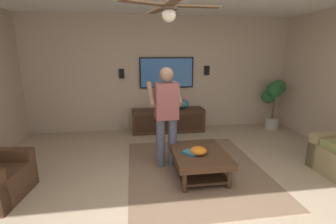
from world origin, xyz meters
name	(u,v)px	position (x,y,z in m)	size (l,w,h in m)	color
ground_plane	(191,197)	(0.00, 0.00, 0.00)	(7.51, 7.51, 0.00)	tan
wall_back_tv	(162,74)	(3.07, 0.00, 1.34)	(0.10, 6.45, 2.68)	#BCA893
area_rug	(195,169)	(0.75, -0.25, 0.01)	(2.57, 2.15, 0.01)	#7A604C
coffee_table	(199,158)	(0.55, -0.25, 0.30)	(1.00, 0.80, 0.40)	#422B1C
media_console	(168,120)	(2.74, -0.10, 0.28)	(0.45, 1.70, 0.55)	#422B1C
tv	(167,73)	(2.98, -0.10, 1.38)	(0.05, 1.28, 0.72)	black
person_standing	(166,112)	(0.98, 0.19, 0.93)	(0.56, 0.56, 1.64)	#4C5166
potted_plant_tall	(273,97)	(2.60, -2.66, 0.81)	(0.51, 0.51, 1.21)	#B7B2A8
bowl	(198,151)	(0.46, -0.21, 0.46)	(0.25, 0.25, 0.11)	orange
remote_white	(195,149)	(0.62, -0.21, 0.41)	(0.15, 0.04, 0.02)	white
book	(191,153)	(0.48, -0.10, 0.42)	(0.22, 0.16, 0.04)	teal
vase_round	(184,104)	(2.75, -0.48, 0.66)	(0.22, 0.22, 0.22)	teal
wall_speaker_left	(207,70)	(2.99, -1.09, 1.42)	(0.06, 0.12, 0.22)	black
wall_speaker_right	(122,74)	(2.99, 0.95, 1.37)	(0.06, 0.12, 0.22)	black
ceiling_fan	(169,8)	(0.15, 0.28, 2.35)	(1.20, 1.17, 0.46)	#4C3828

